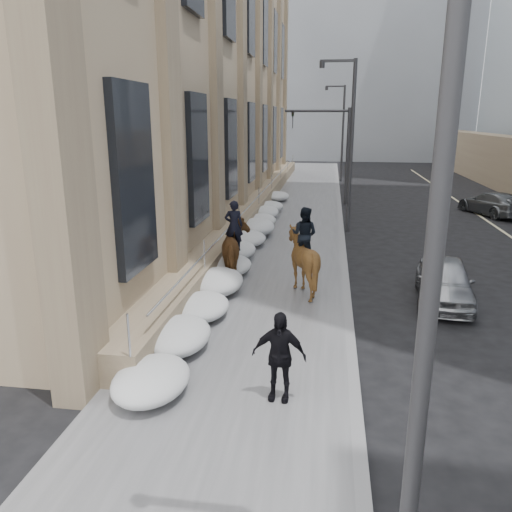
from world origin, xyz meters
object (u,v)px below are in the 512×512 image
Objects in this scene: pedestrian at (279,356)px; car_silver at (444,281)px; mounted_horse_right at (302,257)px; mounted_horse_left at (237,248)px; car_grey at (493,203)px.

pedestrian reaches higher than car_silver.
car_silver is (4.30, -0.02, -0.56)m from mounted_horse_right.
pedestrian is at bearing -117.02° from car_silver.
mounted_horse_left reaches higher than car_grey.
mounted_horse_left is at bearing -7.97° from mounted_horse_right.
mounted_horse_left is at bearing 178.02° from car_silver.
mounted_horse_right is 6.35m from pedestrian.
car_silver is 0.85× the size of car_grey.
car_grey is (10.02, 14.91, -0.56)m from mounted_horse_right.
car_grey is at bearing -106.05° from mounted_horse_right.
pedestrian reaches higher than car_grey.
mounted_horse_right is 4.34m from car_silver.
mounted_horse_right is at bearing 34.91° from car_grey.
car_silver is at bearing 59.22° from pedestrian.
mounted_horse_right reaches higher than mounted_horse_left.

